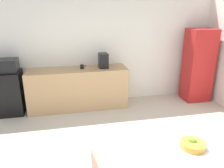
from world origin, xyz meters
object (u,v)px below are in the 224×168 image
at_px(microwave, 5,66).
at_px(mug_white, 82,67).
at_px(locker_cabinet, 198,65).
at_px(round_table, 187,160).
at_px(fruit_bowl, 193,144).
at_px(coffee_maker, 103,61).
at_px(mini_fridge, 10,93).

height_order(microwave, mug_white, microwave).
relative_size(locker_cabinet, round_table, 1.64).
relative_size(microwave, fruit_bowl, 1.73).
xyz_separation_m(locker_cabinet, coffee_maker, (-2.26, 0.10, 0.21)).
bearing_deg(mug_white, round_table, -72.48).
distance_m(locker_cabinet, fruit_bowl, 3.30).
distance_m(mini_fridge, microwave, 0.59).
bearing_deg(fruit_bowl, mini_fridge, 131.09).
relative_size(locker_cabinet, coffee_maker, 5.34).
distance_m(mini_fridge, fruit_bowl, 3.85).
bearing_deg(microwave, mini_fridge, 0.00).
height_order(microwave, round_table, microwave).
bearing_deg(coffee_maker, mug_white, -179.81).
height_order(mini_fridge, coffee_maker, coffee_maker).
bearing_deg(mug_white, coffee_maker, 0.19).
relative_size(locker_cabinet, fruit_bowl, 6.15).
bearing_deg(mini_fridge, locker_cabinet, -1.34).
bearing_deg(mug_white, mini_fridge, 179.94).
bearing_deg(mini_fridge, round_table, -49.73).
xyz_separation_m(mini_fridge, locker_cabinet, (4.28, -0.10, 0.39)).
distance_m(microwave, locker_cabinet, 4.28).
height_order(mug_white, coffee_maker, coffee_maker).
bearing_deg(locker_cabinet, fruit_bowl, -122.13).
distance_m(round_table, mug_white, 3.07).
distance_m(fruit_bowl, coffee_maker, 2.95).
distance_m(locker_cabinet, mug_white, 2.73).
relative_size(round_table, fruit_bowl, 3.75).
height_order(round_table, fruit_bowl, fruit_bowl).
distance_m(mini_fridge, round_table, 3.82).
distance_m(microwave, mug_white, 1.55).
height_order(locker_cabinet, mug_white, locker_cabinet).
bearing_deg(fruit_bowl, mug_white, 108.67).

